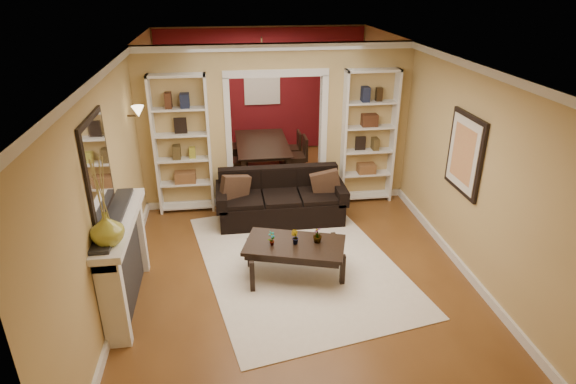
{
  "coord_description": "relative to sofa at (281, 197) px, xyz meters",
  "views": [
    {
      "loc": [
        -0.85,
        -6.52,
        3.67
      ],
      "look_at": [
        -0.07,
        -0.8,
        1.06
      ],
      "focal_mm": 30.0,
      "sensor_mm": 36.0,
      "label": 1
    }
  ],
  "objects": [
    {
      "name": "floor",
      "position": [
        0.02,
        -0.45,
        -0.4
      ],
      "size": [
        8.0,
        8.0,
        0.0
      ],
      "primitive_type": "plane",
      "color": "brown",
      "rests_on": "ground"
    },
    {
      "name": "ceiling",
      "position": [
        0.02,
        -0.45,
        2.3
      ],
      "size": [
        8.0,
        8.0,
        0.0
      ],
      "primitive_type": "plane",
      "rotation": [
        3.14,
        0.0,
        0.0
      ],
      "color": "white",
      "rests_on": "ground"
    },
    {
      "name": "wall_back",
      "position": [
        0.02,
        3.55,
        0.95
      ],
      "size": [
        8.0,
        0.0,
        8.0
      ],
      "primitive_type": "plane",
      "rotation": [
        1.57,
        0.0,
        0.0
      ],
      "color": "tan",
      "rests_on": "ground"
    },
    {
      "name": "wall_front",
      "position": [
        0.02,
        -4.45,
        0.95
      ],
      "size": [
        8.0,
        0.0,
        8.0
      ],
      "primitive_type": "plane",
      "rotation": [
        -1.57,
        0.0,
        0.0
      ],
      "color": "tan",
      "rests_on": "ground"
    },
    {
      "name": "wall_left",
      "position": [
        -2.23,
        -0.45,
        0.95
      ],
      "size": [
        0.0,
        8.0,
        8.0
      ],
      "primitive_type": "plane",
      "rotation": [
        1.57,
        0.0,
        1.57
      ],
      "color": "tan",
      "rests_on": "ground"
    },
    {
      "name": "wall_right",
      "position": [
        2.27,
        -0.45,
        0.95
      ],
      "size": [
        0.0,
        8.0,
        8.0
      ],
      "primitive_type": "plane",
      "rotation": [
        1.57,
        0.0,
        -1.57
      ],
      "color": "tan",
      "rests_on": "ground"
    },
    {
      "name": "partition_wall",
      "position": [
        0.02,
        0.75,
        0.95
      ],
      "size": [
        4.5,
        0.15,
        2.7
      ],
      "primitive_type": "cube",
      "color": "tan",
      "rests_on": "floor"
    },
    {
      "name": "red_back_panel",
      "position": [
        0.02,
        3.52,
        0.92
      ],
      "size": [
        4.44,
        0.04,
        2.64
      ],
      "primitive_type": "cube",
      "color": "maroon",
      "rests_on": "floor"
    },
    {
      "name": "dining_window",
      "position": [
        0.02,
        3.48,
        1.15
      ],
      "size": [
        0.78,
        0.03,
        0.98
      ],
      "primitive_type": "cube",
      "color": "#8CA5CC",
      "rests_on": "wall_back"
    },
    {
      "name": "area_rug",
      "position": [
        0.08,
        -1.31,
        -0.4
      ],
      "size": [
        3.12,
        3.91,
        0.01
      ],
      "primitive_type": "cube",
      "rotation": [
        0.0,
        0.0,
        0.19
      ],
      "color": "white",
      "rests_on": "floor"
    },
    {
      "name": "sofa",
      "position": [
        0.0,
        0.0,
        0.0
      ],
      "size": [
        2.06,
        0.89,
        0.81
      ],
      "primitive_type": "cube",
      "color": "black",
      "rests_on": "floor"
    },
    {
      "name": "pillow_left",
      "position": [
        -0.73,
        -0.02,
        0.22
      ],
      "size": [
        0.48,
        0.32,
        0.47
      ],
      "primitive_type": "cube",
      "rotation": [
        0.0,
        0.0,
        0.45
      ],
      "color": "#503522",
      "rests_on": "sofa"
    },
    {
      "name": "pillow_right",
      "position": [
        0.73,
        -0.02,
        0.22
      ],
      "size": [
        0.46,
        0.16,
        0.45
      ],
      "primitive_type": "cube",
      "rotation": [
        0.0,
        0.0,
        -0.07
      ],
      "color": "#503522",
      "rests_on": "sofa"
    },
    {
      "name": "coffee_table",
      "position": [
        -0.02,
        -1.62,
        -0.16
      ],
      "size": [
        1.43,
        1.04,
        0.49
      ],
      "primitive_type": "cube",
      "rotation": [
        0.0,
        0.0,
        -0.3
      ],
      "color": "black",
      "rests_on": "floor"
    },
    {
      "name": "plant_left",
      "position": [
        -0.31,
        -1.62,
        0.18
      ],
      "size": [
        0.12,
        0.12,
        0.2
      ],
      "primitive_type": "imported",
      "rotation": [
        0.0,
        0.0,
        0.77
      ],
      "color": "#336626",
      "rests_on": "coffee_table"
    },
    {
      "name": "plant_center",
      "position": [
        -0.02,
        -1.62,
        0.18
      ],
      "size": [
        0.13,
        0.13,
        0.19
      ],
      "primitive_type": "imported",
      "rotation": [
        0.0,
        0.0,
        2.32
      ],
      "color": "#336626",
      "rests_on": "coffee_table"
    },
    {
      "name": "plant_right",
      "position": [
        0.28,
        -1.62,
        0.19
      ],
      "size": [
        0.16,
        0.16,
        0.21
      ],
      "primitive_type": "imported",
      "rotation": [
        0.0,
        0.0,
        4.18
      ],
      "color": "#336626",
      "rests_on": "coffee_table"
    },
    {
      "name": "bookshelf_left",
      "position": [
        -1.53,
        0.58,
        0.75
      ],
      "size": [
        0.9,
        0.3,
        2.3
      ],
      "primitive_type": "cube",
      "color": "white",
      "rests_on": "floor"
    },
    {
      "name": "bookshelf_right",
      "position": [
        1.57,
        0.58,
        0.75
      ],
      "size": [
        0.9,
        0.3,
        2.3
      ],
      "primitive_type": "cube",
      "color": "white",
      "rests_on": "floor"
    },
    {
      "name": "fireplace",
      "position": [
        -2.07,
        -1.95,
        0.18
      ],
      "size": [
        0.32,
        1.7,
        1.16
      ],
      "primitive_type": "cube",
      "color": "white",
      "rests_on": "floor"
    },
    {
      "name": "vase",
      "position": [
        -2.07,
        -2.5,
        0.93
      ],
      "size": [
        0.36,
        0.36,
        0.35
      ],
      "primitive_type": "imported",
      "rotation": [
        0.0,
        0.0,
        -0.08
      ],
      "color": "#9D9D32",
      "rests_on": "fireplace"
    },
    {
      "name": "mirror",
      "position": [
        -2.21,
        -1.95,
        1.4
      ],
      "size": [
        0.03,
        0.95,
        1.1
      ],
      "primitive_type": "cube",
      "color": "silver",
      "rests_on": "wall_left"
    },
    {
      "name": "wall_sconce",
      "position": [
        -2.13,
        0.1,
        1.43
      ],
      "size": [
        0.18,
        0.18,
        0.22
      ],
      "primitive_type": "cube",
      "color": "#FFE0A5",
      "rests_on": "wall_left"
    },
    {
      "name": "framed_art",
      "position": [
        2.23,
        -1.45,
        1.15
      ],
      "size": [
        0.04,
        0.85,
        1.05
      ],
      "primitive_type": "cube",
      "color": "black",
      "rests_on": "wall_right"
    },
    {
      "name": "dining_table",
      "position": [
        -0.08,
        2.08,
        -0.08
      ],
      "size": [
        1.82,
        1.01,
        0.64
      ],
      "primitive_type": "imported",
      "rotation": [
        0.0,
        0.0,
        1.57
      ],
      "color": "black",
      "rests_on": "floor"
    },
    {
      "name": "dining_chair_nw",
      "position": [
        -0.63,
        1.78,
        -0.01
      ],
      "size": [
        0.42,
        0.42,
        0.78
      ],
      "primitive_type": "cube",
      "rotation": [
        0.0,
        0.0,
        1.68
      ],
      "color": "black",
      "rests_on": "floor"
    },
    {
      "name": "dining_chair_ne",
      "position": [
        0.47,
        1.78,
        0.02
      ],
      "size": [
        0.55,
        0.55,
        0.85
      ],
      "primitive_type": "cube",
      "rotation": [
        0.0,
        0.0,
        -1.97
      ],
      "color": "black",
      "rests_on": "floor"
    },
    {
      "name": "dining_chair_sw",
      "position": [
        -0.63,
        2.38,
        0.06
      ],
      "size": [
        0.52,
        0.52,
        0.92
      ],
      "primitive_type": "cube",
      "rotation": [
        0.0,
        0.0,
        1.72
      ],
      "color": "black",
      "rests_on": "floor"
    },
    {
      "name": "dining_chair_se",
      "position": [
        0.47,
        2.38,
        -0.02
      ],
      "size": [
        0.39,
        0.39,
        0.76
      ],
      "primitive_type": "cube",
      "rotation": [
        0.0,
        0.0,
        -1.53
      ],
      "color": "black",
      "rests_on": "floor"
    },
    {
      "name": "chandelier",
      "position": [
        0.02,
        2.25,
        1.62
      ],
      "size": [
        0.5,
        0.5,
        0.3
      ],
      "primitive_type": "cube",
      "color": "#362818",
      "rests_on": "ceiling"
    }
  ]
}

